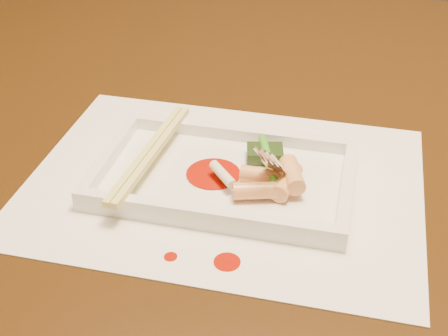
% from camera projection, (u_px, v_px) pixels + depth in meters
% --- Properties ---
extents(table, '(1.40, 0.90, 0.75)m').
position_uv_depth(table, '(259.00, 175.00, 0.83)').
color(table, black).
rests_on(table, ground).
extents(placemat, '(0.40, 0.30, 0.00)m').
position_uv_depth(placemat, '(224.00, 183.00, 0.64)').
color(placemat, white).
rests_on(placemat, table).
extents(sauce_splatter_a, '(0.02, 0.02, 0.00)m').
position_uv_depth(sauce_splatter_a, '(227.00, 262.00, 0.54)').
color(sauce_splatter_a, '#9C1204').
rests_on(sauce_splatter_a, placemat).
extents(sauce_splatter_b, '(0.01, 0.01, 0.00)m').
position_uv_depth(sauce_splatter_b, '(171.00, 257.00, 0.55)').
color(sauce_splatter_b, '#9C1204').
rests_on(sauce_splatter_b, placemat).
extents(plate_base, '(0.26, 0.16, 0.01)m').
position_uv_depth(plate_base, '(224.00, 179.00, 0.64)').
color(plate_base, white).
rests_on(plate_base, placemat).
extents(plate_rim_far, '(0.26, 0.01, 0.01)m').
position_uv_depth(plate_rim_far, '(239.00, 133.00, 0.69)').
color(plate_rim_far, white).
rests_on(plate_rim_far, plate_base).
extents(plate_rim_near, '(0.26, 0.01, 0.01)m').
position_uv_depth(plate_rim_near, '(206.00, 215.00, 0.57)').
color(plate_rim_near, white).
rests_on(plate_rim_near, plate_base).
extents(plate_rim_left, '(0.01, 0.14, 0.01)m').
position_uv_depth(plate_rim_left, '(110.00, 155.00, 0.66)').
color(plate_rim_left, white).
rests_on(plate_rim_left, plate_base).
extents(plate_rim_right, '(0.01, 0.14, 0.01)m').
position_uv_depth(plate_rim_right, '(347.00, 187.00, 0.61)').
color(plate_rim_right, white).
rests_on(plate_rim_right, plate_base).
extents(veg_piece, '(0.04, 0.04, 0.01)m').
position_uv_depth(veg_piece, '(265.00, 153.00, 0.66)').
color(veg_piece, black).
rests_on(veg_piece, plate_base).
extents(scallion_white, '(0.03, 0.04, 0.01)m').
position_uv_depth(scallion_white, '(223.00, 174.00, 0.62)').
color(scallion_white, '#EAEACC').
rests_on(scallion_white, plate_base).
extents(scallion_green, '(0.04, 0.08, 0.01)m').
position_uv_depth(scallion_green, '(268.00, 160.00, 0.64)').
color(scallion_green, '#328C16').
rests_on(scallion_green, plate_base).
extents(chopstick_a, '(0.02, 0.19, 0.01)m').
position_uv_depth(chopstick_a, '(147.00, 152.00, 0.64)').
color(chopstick_a, '#E4D672').
rests_on(chopstick_a, plate_rim_near).
extents(chopstick_b, '(0.02, 0.19, 0.01)m').
position_uv_depth(chopstick_b, '(154.00, 153.00, 0.64)').
color(chopstick_b, '#E4D672').
rests_on(chopstick_b, plate_rim_near).
extents(fork, '(0.09, 0.10, 0.14)m').
position_uv_depth(fork, '(299.00, 112.00, 0.60)').
color(fork, silver).
rests_on(fork, plate_base).
extents(sauce_blob_0, '(0.06, 0.06, 0.00)m').
position_uv_depth(sauce_blob_0, '(213.00, 174.00, 0.64)').
color(sauce_blob_0, '#9C1204').
rests_on(sauce_blob_0, plate_base).
extents(rice_cake_0, '(0.04, 0.02, 0.02)m').
position_uv_depth(rice_cake_0, '(262.00, 176.00, 0.62)').
color(rice_cake_0, '#F1B770').
rests_on(rice_cake_0, plate_base).
extents(rice_cake_1, '(0.05, 0.03, 0.02)m').
position_uv_depth(rice_cake_1, '(259.00, 191.00, 0.60)').
color(rice_cake_1, '#F1B770').
rests_on(rice_cake_1, plate_base).
extents(rice_cake_2, '(0.03, 0.05, 0.02)m').
position_uv_depth(rice_cake_2, '(292.00, 175.00, 0.61)').
color(rice_cake_2, '#F1B770').
rests_on(rice_cake_2, plate_base).
extents(rice_cake_3, '(0.03, 0.05, 0.02)m').
position_uv_depth(rice_cake_3, '(286.00, 182.00, 0.61)').
color(rice_cake_3, '#F1B770').
rests_on(rice_cake_3, plate_base).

